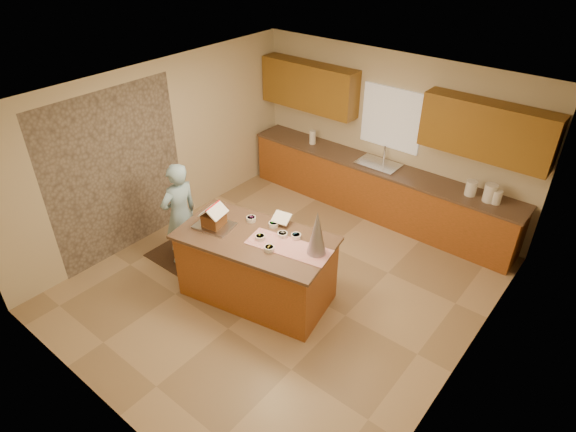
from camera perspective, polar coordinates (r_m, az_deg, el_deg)
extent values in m
plane|color=tan|center=(7.00, -0.40, -7.88)|extent=(5.50, 5.50, 0.00)
plane|color=silver|center=(5.62, -0.51, 13.48)|extent=(5.50, 5.50, 0.00)
plane|color=beige|center=(8.28, 11.89, 9.27)|extent=(5.50, 5.50, 0.00)
plane|color=beige|center=(4.85, -22.01, -11.67)|extent=(5.50, 5.50, 0.00)
plane|color=beige|center=(7.85, -14.82, 7.53)|extent=(5.50, 5.50, 0.00)
plane|color=beige|center=(5.27, 21.23, -7.37)|extent=(5.50, 5.50, 0.00)
plane|color=gray|center=(7.49, -19.39, 4.60)|extent=(0.00, 2.50, 2.50)
cube|color=white|center=(8.14, 12.03, 11.14)|extent=(1.05, 0.03, 1.00)
cube|color=#A44E21|center=(8.44, 10.22, 3.00)|extent=(4.80, 0.60, 0.88)
cube|color=brown|center=(8.22, 10.53, 5.78)|extent=(4.85, 0.63, 0.04)
cube|color=#9F6F22|center=(8.70, 2.49, 14.97)|extent=(1.85, 0.35, 0.80)
cube|color=#9F6F22|center=(7.40, 22.31, 9.26)|extent=(1.85, 0.35, 0.80)
cube|color=silver|center=(8.23, 10.52, 5.72)|extent=(0.70, 0.45, 0.12)
cylinder|color=silver|center=(8.30, 11.26, 7.19)|extent=(0.03, 0.03, 0.28)
cube|color=#A44E21|center=(6.52, -3.71, -6.11)|extent=(2.08, 1.32, 0.94)
cube|color=brown|center=(6.22, -3.87, -2.57)|extent=(2.18, 1.42, 0.04)
cube|color=#9F0B15|center=(6.01, 0.06, -3.64)|extent=(1.13, 0.59, 0.01)
cube|color=silver|center=(6.45, -8.61, -1.12)|extent=(0.55, 0.45, 0.03)
cube|color=white|center=(6.38, -0.78, -0.23)|extent=(0.27, 0.23, 0.10)
cone|color=silver|center=(5.76, 3.43, -1.99)|extent=(0.28, 0.28, 0.59)
cube|color=black|center=(7.61, -12.07, -4.83)|extent=(1.09, 0.71, 0.01)
imported|color=#8BB4C6|center=(7.12, -12.55, 0.17)|extent=(0.42, 0.61, 1.60)
cylinder|color=white|center=(7.65, 20.69, 3.09)|extent=(0.17, 0.17, 0.23)
cylinder|color=white|center=(7.58, 22.64, 2.53)|extent=(0.19, 0.19, 0.27)
cylinder|color=white|center=(7.58, 23.28, 2.08)|extent=(0.15, 0.15, 0.21)
cylinder|color=white|center=(8.81, 2.90, 9.23)|extent=(0.11, 0.11, 0.25)
cube|color=brown|center=(6.40, -8.69, -0.38)|extent=(0.28, 0.30, 0.17)
cube|color=white|center=(6.35, -9.30, 0.87)|extent=(0.21, 0.32, 0.14)
cube|color=white|center=(6.28, -8.29, 0.56)|extent=(0.21, 0.32, 0.14)
cylinder|color=red|center=(6.29, -8.84, 1.19)|extent=(0.08, 0.30, 0.02)
cylinder|color=#CEFF28|center=(6.14, -3.28, -2.54)|extent=(0.13, 0.13, 0.06)
cylinder|color=#3073B6|center=(6.15, 0.95, -2.40)|extent=(0.13, 0.13, 0.06)
cylinder|color=#91307E|center=(6.50, -4.34, -0.35)|extent=(0.13, 0.13, 0.06)
cylinder|color=green|center=(6.37, -1.71, -1.00)|extent=(0.13, 0.13, 0.06)
cylinder|color=silver|center=(6.18, -0.66, -2.21)|extent=(0.13, 0.13, 0.06)
cylinder|color=gold|center=(5.94, -2.22, -3.85)|extent=(0.13, 0.13, 0.06)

